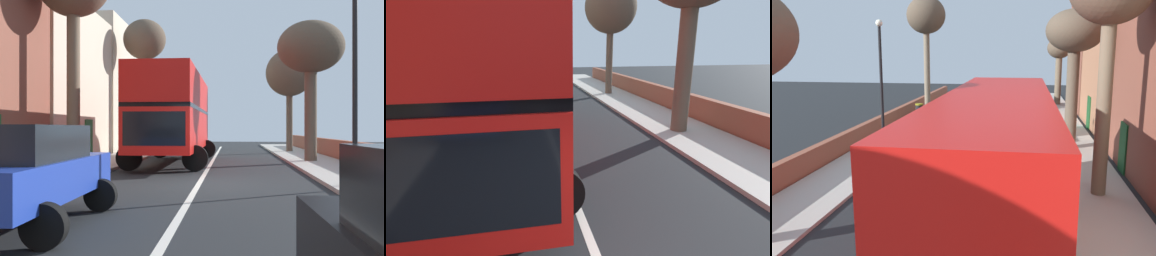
# 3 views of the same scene
# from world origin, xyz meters

# --- Properties ---
(double_decker_bus) EXTENTS (3.57, 11.10, 4.06)m
(double_decker_bus) POSITION_xyz_m (-1.70, 7.53, 2.35)
(double_decker_bus) COLOR red
(double_decker_bus) RESTS_ON ground
(parked_car_black_left_2) EXTENTS (2.47, 4.27, 1.62)m
(parked_car_black_left_2) POSITION_xyz_m (-2.50, 20.13, 0.92)
(parked_car_black_left_2) COLOR black
(parked_car_black_left_2) RESTS_ON ground
(street_tree_right_3) EXTENTS (3.14, 3.14, 6.78)m
(street_tree_right_3) POSITION_xyz_m (4.79, 17.17, 5.26)
(street_tree_right_3) COLOR brown
(street_tree_right_3) RESTS_ON sidewalk_right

